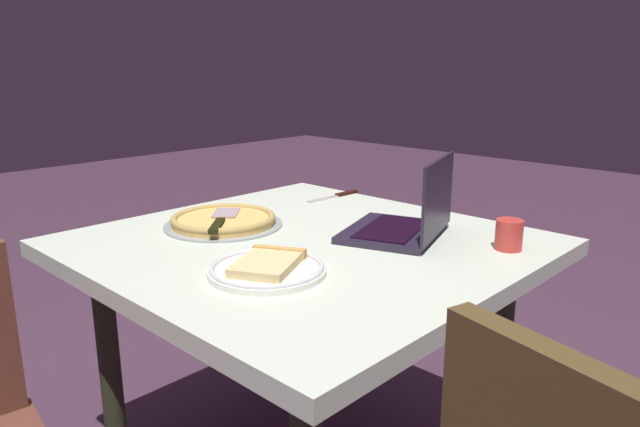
% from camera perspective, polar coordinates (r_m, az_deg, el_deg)
% --- Properties ---
extents(dining_table, '(1.10, 1.07, 0.75)m').
position_cam_1_polar(dining_table, '(1.60, -1.44, -5.46)').
color(dining_table, beige).
rests_on(dining_table, ground_plane).
extents(laptop, '(0.33, 0.36, 0.22)m').
position_cam_1_polar(laptop, '(1.60, 8.38, -0.75)').
color(laptop, '#251D2E').
rests_on(laptop, dining_table).
extents(pizza_plate, '(0.27, 0.27, 0.04)m').
position_cam_1_polar(pizza_plate, '(1.33, -5.15, -5.28)').
color(pizza_plate, white).
rests_on(pizza_plate, dining_table).
extents(pizza_tray, '(0.34, 0.34, 0.04)m').
position_cam_1_polar(pizza_tray, '(1.72, -9.41, -0.65)').
color(pizza_tray, '#929D9D').
rests_on(pizza_tray, dining_table).
extents(table_knife, '(0.03, 0.24, 0.01)m').
position_cam_1_polar(table_knife, '(2.07, 1.75, 1.78)').
color(table_knife, beige).
rests_on(table_knife, dining_table).
extents(drink_cup, '(0.07, 0.07, 0.08)m').
position_cam_1_polar(drink_cup, '(1.56, 17.97, -1.95)').
color(drink_cup, '#CD3A32').
rests_on(drink_cup, dining_table).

